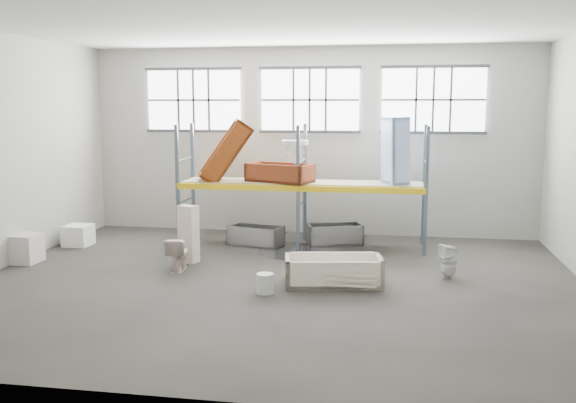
% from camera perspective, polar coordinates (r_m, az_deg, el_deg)
% --- Properties ---
extents(floor, '(12.00, 10.00, 0.10)m').
position_cam_1_polar(floor, '(12.48, -1.17, -7.64)').
color(floor, '#45423B').
rests_on(floor, ground).
extents(ceiling, '(12.00, 10.00, 0.10)m').
position_cam_1_polar(ceiling, '(12.07, -1.24, 16.26)').
color(ceiling, silver).
rests_on(ceiling, ground).
extents(wall_back, '(12.00, 0.10, 5.00)m').
position_cam_1_polar(wall_back, '(16.98, 2.02, 5.48)').
color(wall_back, '#A4A398').
rests_on(wall_back, ground).
extents(wall_front, '(12.00, 0.10, 5.00)m').
position_cam_1_polar(wall_front, '(7.14, -8.85, 0.78)').
color(wall_front, '#A6A599').
rests_on(wall_front, ground).
extents(window_left, '(2.60, 0.04, 1.60)m').
position_cam_1_polar(window_left, '(17.56, -8.55, 9.09)').
color(window_left, white).
rests_on(window_left, wall_back).
extents(window_mid, '(2.60, 0.04, 1.60)m').
position_cam_1_polar(window_mid, '(16.85, 1.99, 9.20)').
color(window_mid, white).
rests_on(window_mid, wall_back).
extents(window_right, '(2.60, 0.04, 1.60)m').
position_cam_1_polar(window_right, '(16.72, 13.06, 8.98)').
color(window_right, white).
rests_on(window_right, wall_back).
extents(rack_upright_la, '(0.08, 0.08, 3.00)m').
position_cam_1_polar(rack_upright_la, '(15.69, -9.99, 1.41)').
color(rack_upright_la, slate).
rests_on(rack_upright_la, floor).
extents(rack_upright_lb, '(0.08, 0.08, 3.00)m').
position_cam_1_polar(rack_upright_lb, '(16.82, -8.62, 1.94)').
color(rack_upright_lb, slate).
rests_on(rack_upright_lb, floor).
extents(rack_upright_ma, '(0.08, 0.08, 3.00)m').
position_cam_1_polar(rack_upright_ma, '(14.96, 0.90, 1.19)').
color(rack_upright_ma, slate).
rests_on(rack_upright_ma, floor).
extents(rack_upright_mb, '(0.08, 0.08, 3.00)m').
position_cam_1_polar(rack_upright_mb, '(16.14, 1.55, 1.75)').
color(rack_upright_mb, slate).
rests_on(rack_upright_mb, floor).
extents(rack_upright_ra, '(0.08, 0.08, 3.00)m').
position_cam_1_polar(rack_upright_ra, '(14.81, 12.45, 0.90)').
color(rack_upright_ra, slate).
rests_on(rack_upright_ra, floor).
extents(rack_upright_rb, '(0.08, 0.08, 3.00)m').
position_cam_1_polar(rack_upright_rb, '(16.00, 12.25, 1.48)').
color(rack_upright_rb, slate).
rests_on(rack_upright_rb, floor).
extents(rack_beam_front, '(6.00, 0.10, 0.14)m').
position_cam_1_polar(rack_beam_front, '(14.96, 0.90, 1.19)').
color(rack_beam_front, yellow).
rests_on(rack_beam_front, floor).
extents(rack_beam_back, '(6.00, 0.10, 0.14)m').
position_cam_1_polar(rack_beam_back, '(16.14, 1.55, 1.75)').
color(rack_beam_back, yellow).
rests_on(rack_beam_back, floor).
extents(shelf_deck, '(5.90, 1.10, 0.03)m').
position_cam_1_polar(shelf_deck, '(15.54, 1.24, 1.77)').
color(shelf_deck, gray).
rests_on(shelf_deck, floor).
extents(wet_patch, '(1.80, 1.80, 0.00)m').
position_cam_1_polar(wet_patch, '(15.04, 0.77, -4.58)').
color(wet_patch, black).
rests_on(wet_patch, floor).
extents(bathtub_beige, '(2.00, 1.20, 0.55)m').
position_cam_1_polar(bathtub_beige, '(12.34, 4.15, -6.29)').
color(bathtub_beige, silver).
rests_on(bathtub_beige, floor).
extents(cistern_spare, '(0.39, 0.21, 0.35)m').
position_cam_1_polar(cistern_spare, '(12.89, 4.26, -5.61)').
color(cistern_spare, beige).
rests_on(cistern_spare, bathtub_beige).
extents(sink_in_tub, '(0.52, 0.52, 0.14)m').
position_cam_1_polar(sink_in_tub, '(12.80, 2.12, -6.25)').
color(sink_in_tub, beige).
rests_on(sink_in_tub, bathtub_beige).
extents(toilet_beige, '(0.45, 0.73, 0.72)m').
position_cam_1_polar(toilet_beige, '(13.49, -9.93, -4.72)').
color(toilet_beige, beige).
rests_on(toilet_beige, floor).
extents(cistern_tall, '(0.48, 0.40, 1.28)m').
position_cam_1_polar(cistern_tall, '(14.11, -9.03, -2.93)').
color(cistern_tall, beige).
rests_on(cistern_tall, floor).
extents(toilet_white, '(0.42, 0.42, 0.70)m').
position_cam_1_polar(toilet_white, '(13.13, 14.39, -5.28)').
color(toilet_white, white).
rests_on(toilet_white, floor).
extents(steel_tub_left, '(1.44, 0.93, 0.49)m').
position_cam_1_polar(steel_tub_left, '(15.70, -2.94, -3.11)').
color(steel_tub_left, '#B0B3B9').
rests_on(steel_tub_left, floor).
extents(steel_tub_right, '(1.49, 1.01, 0.50)m').
position_cam_1_polar(steel_tub_right, '(15.89, 4.29, -2.96)').
color(steel_tub_right, '#9B9DA2').
rests_on(steel_tub_right, floor).
extents(rust_tub_flat, '(1.77, 1.28, 0.45)m').
position_cam_1_polar(rust_tub_flat, '(15.46, -0.76, 2.63)').
color(rust_tub_flat, brown).
rests_on(rust_tub_flat, shelf_deck).
extents(rust_tub_tilted, '(1.56, 1.21, 1.68)m').
position_cam_1_polar(rust_tub_tilted, '(15.86, -5.68, 4.47)').
color(rust_tub_tilted, '#943710').
rests_on(rust_tub_tilted, shelf_deck).
extents(sink_on_shelf, '(0.76, 0.65, 0.58)m').
position_cam_1_polar(sink_on_shelf, '(15.29, 0.63, 3.60)').
color(sink_on_shelf, white).
rests_on(sink_on_shelf, rust_tub_flat).
extents(blue_tub_upright, '(0.76, 0.88, 1.60)m').
position_cam_1_polar(blue_tub_upright, '(15.28, 9.69, 4.60)').
color(blue_tub_upright, '#A3C3F5').
rests_on(blue_tub_upright, shelf_deck).
extents(bucket, '(0.42, 0.42, 0.37)m').
position_cam_1_polar(bucket, '(11.78, -2.09, -7.45)').
color(bucket, beige).
rests_on(bucket, floor).
extents(carton_near, '(0.75, 0.64, 0.64)m').
position_cam_1_polar(carton_near, '(15.19, -23.00, -3.93)').
color(carton_near, beige).
rests_on(carton_near, floor).
extents(carton_far, '(0.63, 0.63, 0.51)m').
position_cam_1_polar(carton_far, '(16.50, -18.52, -2.93)').
color(carton_far, white).
rests_on(carton_far, floor).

